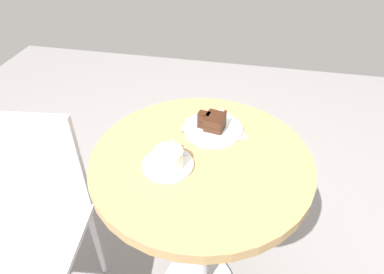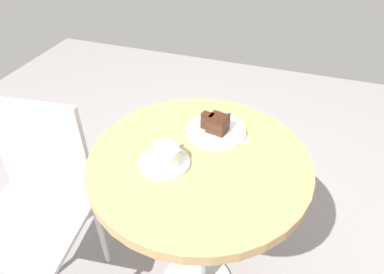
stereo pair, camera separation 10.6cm
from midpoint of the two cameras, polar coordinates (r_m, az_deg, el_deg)
cafe_table at (r=1.14m, az=-1.24°, el=-8.48°), size 0.69×0.69×0.75m
saucer at (r=1.02m, az=-7.00°, el=-4.70°), size 0.15×0.15×0.01m
coffee_cup at (r=1.00m, az=-6.97°, el=-3.48°), size 0.12×0.09×0.06m
teaspoon at (r=1.05m, az=-5.25°, el=-2.70°), size 0.02×0.09×0.00m
cake_plate at (r=1.15m, az=0.92°, el=1.25°), size 0.20×0.20×0.01m
cake_slice at (r=1.12m, az=0.88°, el=2.43°), size 0.07×0.09×0.06m
fork at (r=1.12m, az=-1.63°, el=0.78°), size 0.04×0.16×0.00m
napkin at (r=1.16m, az=1.20°, el=1.57°), size 0.23×0.23×0.00m
cafe_chair at (r=1.37m, az=-27.35°, el=-10.70°), size 0.42×0.42×0.85m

